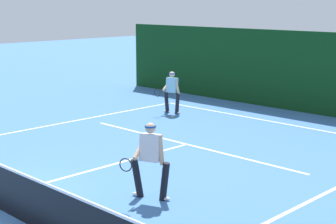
{
  "coord_description": "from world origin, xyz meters",
  "views": [
    {
      "loc": [
        10.54,
        -5.01,
        4.2
      ],
      "look_at": [
        -0.36,
        6.06,
        1.0
      ],
      "focal_mm": 57.55,
      "sensor_mm": 36.0,
      "label": 1
    }
  ],
  "objects": [
    {
      "name": "back_fence_windscreen",
      "position": [
        0.0,
        13.2,
        1.55
      ],
      "size": [
        19.18,
        0.12,
        3.11
      ],
      "primitive_type": "cube",
      "color": "#0D3715",
      "rests_on": "ground_plane"
    },
    {
      "name": "tennis_ball",
      "position": [
        -2.92,
        8.88,
        0.03
      ],
      "size": [
        0.07,
        0.07,
        0.07
      ],
      "primitive_type": "sphere",
      "color": "#D1E033",
      "rests_on": "ground_plane"
    },
    {
      "name": "court_line_service",
      "position": [
        0.0,
        6.49,
        0.0
      ],
      "size": [
        8.24,
        0.1,
        0.01
      ],
      "primitive_type": "cube",
      "color": "white",
      "rests_on": "ground_plane"
    },
    {
      "name": "player_far",
      "position": [
        -3.54,
        9.48,
        0.88
      ],
      "size": [
        0.75,
        0.92,
        1.6
      ],
      "rotation": [
        0.0,
        0.0,
        3.35
      ],
      "color": "black",
      "rests_on": "ground_plane"
    },
    {
      "name": "court_line_baseline_far",
      "position": [
        0.0,
        10.92,
        0.0
      ],
      "size": [
        10.11,
        0.1,
        0.01
      ],
      "primitive_type": "cube",
      "color": "white",
      "rests_on": "ground_plane"
    },
    {
      "name": "player_near",
      "position": [
        2.49,
        2.61,
        0.93
      ],
      "size": [
        0.91,
        0.95,
        1.69
      ],
      "rotation": [
        0.0,
        0.0,
        3.51
      ],
      "color": "black",
      "rests_on": "ground_plane"
    },
    {
      "name": "court_line_centre",
      "position": [
        0.0,
        3.2,
        0.0
      ],
      "size": [
        0.1,
        6.4,
        0.01
      ],
      "primitive_type": "cube",
      "color": "white",
      "rests_on": "ground_plane"
    }
  ]
}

